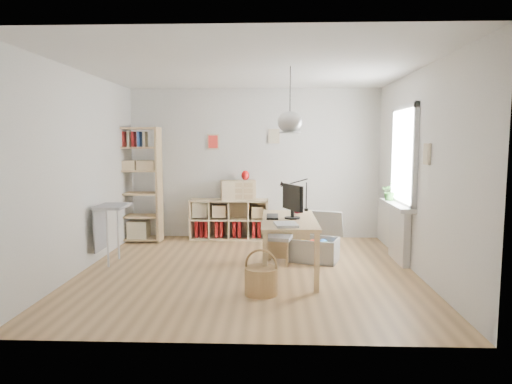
{
  "coord_description": "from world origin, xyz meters",
  "views": [
    {
      "loc": [
        0.34,
        -6.04,
        1.75
      ],
      "look_at": [
        0.1,
        0.3,
        1.05
      ],
      "focal_mm": 32.0,
      "sensor_mm": 36.0,
      "label": 1
    }
  ],
  "objects_px": {
    "desk": "(289,226)",
    "chair": "(279,234)",
    "storage_chest": "(316,245)",
    "tall_bookshelf": "(137,180)",
    "cube_shelf": "(228,222)",
    "drawer_chest": "(238,190)",
    "monitor": "(293,200)"
  },
  "relations": [
    {
      "from": "storage_chest",
      "to": "chair",
      "type": "bearing_deg",
      "value": -142.26
    },
    {
      "from": "monitor",
      "to": "drawer_chest",
      "type": "xyz_separation_m",
      "value": [
        -0.88,
        2.17,
        -0.11
      ]
    },
    {
      "from": "desk",
      "to": "drawer_chest",
      "type": "distance_m",
      "value": 2.36
    },
    {
      "from": "storage_chest",
      "to": "drawer_chest",
      "type": "xyz_separation_m",
      "value": [
        -1.27,
        1.42,
        0.66
      ]
    },
    {
      "from": "tall_bookshelf",
      "to": "drawer_chest",
      "type": "height_order",
      "value": "tall_bookshelf"
    },
    {
      "from": "cube_shelf",
      "to": "chair",
      "type": "distance_m",
      "value": 1.88
    },
    {
      "from": "cube_shelf",
      "to": "storage_chest",
      "type": "distance_m",
      "value": 2.06
    },
    {
      "from": "chair",
      "to": "monitor",
      "type": "relative_size",
      "value": 1.51
    },
    {
      "from": "cube_shelf",
      "to": "chair",
      "type": "relative_size",
      "value": 1.9
    },
    {
      "from": "monitor",
      "to": "chair",
      "type": "bearing_deg",
      "value": 82.25
    },
    {
      "from": "chair",
      "to": "monitor",
      "type": "bearing_deg",
      "value": -62.37
    },
    {
      "from": "tall_bookshelf",
      "to": "monitor",
      "type": "xyz_separation_m",
      "value": [
        2.63,
        -1.93,
        -0.09
      ]
    },
    {
      "from": "desk",
      "to": "chair",
      "type": "relative_size",
      "value": 2.04
    },
    {
      "from": "desk",
      "to": "cube_shelf",
      "type": "distance_m",
      "value": 2.48
    },
    {
      "from": "chair",
      "to": "storage_chest",
      "type": "relative_size",
      "value": 0.79
    },
    {
      "from": "desk",
      "to": "cube_shelf",
      "type": "bearing_deg",
      "value": 114.61
    },
    {
      "from": "storage_chest",
      "to": "tall_bookshelf",
      "type": "bearing_deg",
      "value": 177.85
    },
    {
      "from": "cube_shelf",
      "to": "tall_bookshelf",
      "type": "xyz_separation_m",
      "value": [
        -1.56,
        -0.28,
        0.79
      ]
    },
    {
      "from": "tall_bookshelf",
      "to": "storage_chest",
      "type": "xyz_separation_m",
      "value": [
        3.02,
        -1.18,
        -0.86
      ]
    },
    {
      "from": "chair",
      "to": "tall_bookshelf",
      "type": "bearing_deg",
      "value": 162.69
    },
    {
      "from": "drawer_chest",
      "to": "cube_shelf",
      "type": "bearing_deg",
      "value": 157.37
    },
    {
      "from": "desk",
      "to": "drawer_chest",
      "type": "relative_size",
      "value": 2.47
    },
    {
      "from": "desk",
      "to": "cube_shelf",
      "type": "height_order",
      "value": "desk"
    },
    {
      "from": "cube_shelf",
      "to": "monitor",
      "type": "bearing_deg",
      "value": -64.29
    },
    {
      "from": "tall_bookshelf",
      "to": "storage_chest",
      "type": "distance_m",
      "value": 3.35
    },
    {
      "from": "monitor",
      "to": "desk",
      "type": "bearing_deg",
      "value": 178.03
    },
    {
      "from": "desk",
      "to": "tall_bookshelf",
      "type": "relative_size",
      "value": 0.75
    },
    {
      "from": "tall_bookshelf",
      "to": "chair",
      "type": "height_order",
      "value": "tall_bookshelf"
    },
    {
      "from": "cube_shelf",
      "to": "chair",
      "type": "height_order",
      "value": "chair"
    },
    {
      "from": "drawer_chest",
      "to": "desk",
      "type": "bearing_deg",
      "value": -79.22
    },
    {
      "from": "chair",
      "to": "monitor",
      "type": "xyz_separation_m",
      "value": [
        0.16,
        -0.57,
        0.58
      ]
    },
    {
      "from": "desk",
      "to": "storage_chest",
      "type": "height_order",
      "value": "desk"
    }
  ]
}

